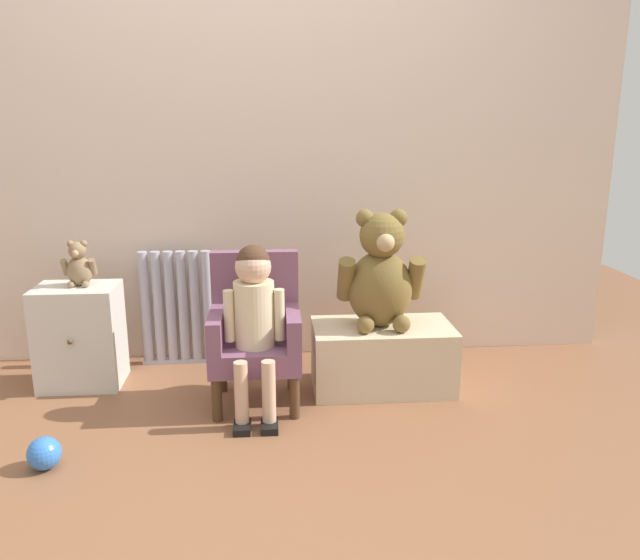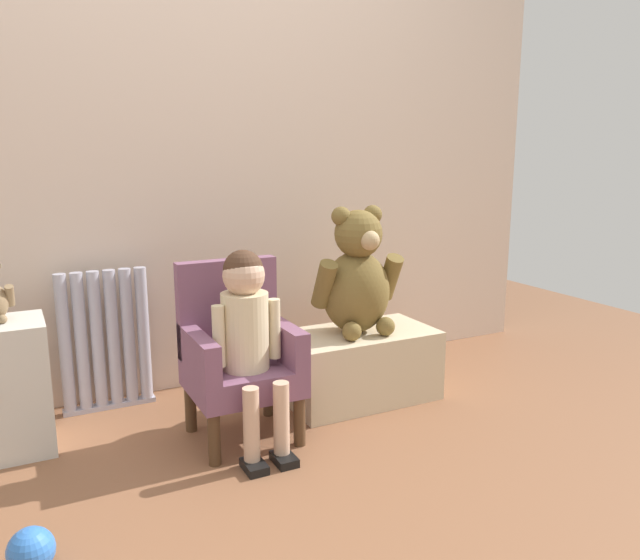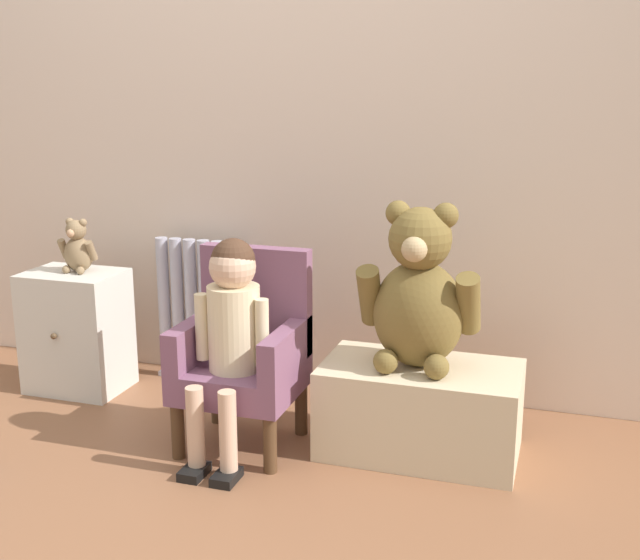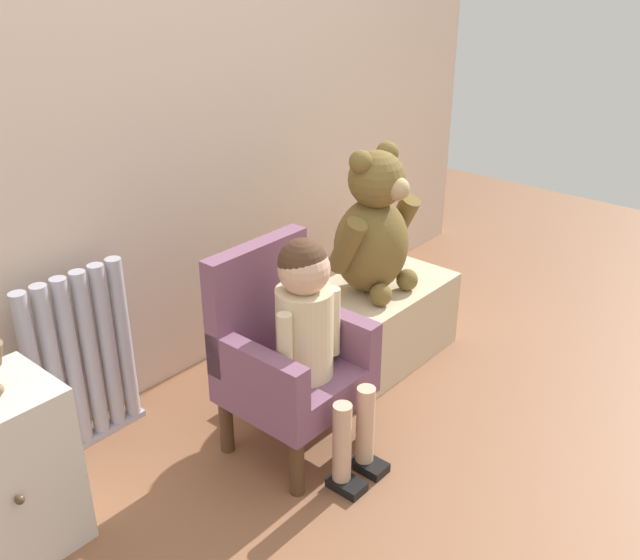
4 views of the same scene
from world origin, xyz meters
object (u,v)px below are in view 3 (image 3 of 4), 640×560
at_px(low_bench, 420,409).
at_px(large_teddy_bear, 419,296).
at_px(radiator, 199,311).
at_px(child_armchair, 245,351).
at_px(small_teddy_bear, 78,248).
at_px(child_figure, 231,318).
at_px(small_dresser, 77,331).

distance_m(low_bench, large_teddy_bear, 0.39).
height_order(radiator, large_teddy_bear, large_teddy_bear).
relative_size(radiator, child_armchair, 0.89).
relative_size(low_bench, small_teddy_bear, 3.05).
distance_m(child_figure, low_bench, 0.69).
bearing_deg(child_armchair, radiator, 130.53).
height_order(radiator, low_bench, radiator).
xyz_separation_m(large_teddy_bear, small_teddy_bear, (-1.37, 0.16, 0.03)).
bearing_deg(child_figure, low_bench, 18.93).
relative_size(child_figure, low_bench, 1.12).
bearing_deg(radiator, large_teddy_bear, -21.51).
bearing_deg(radiator, small_teddy_bear, -150.54).
height_order(small_dresser, low_bench, small_dresser).
bearing_deg(low_bench, radiator, 158.79).
relative_size(small_dresser, low_bench, 0.75).
distance_m(child_armchair, large_teddy_bear, 0.61).
xyz_separation_m(radiator, low_bench, (0.99, -0.38, -0.14)).
xyz_separation_m(small_dresser, large_teddy_bear, (1.39, -0.15, 0.30)).
bearing_deg(small_teddy_bear, large_teddy_bear, -6.68).
bearing_deg(radiator, low_bench, -21.21).
relative_size(child_figure, large_teddy_bear, 1.34).
relative_size(child_armchair, low_bench, 1.02).
distance_m(small_dresser, large_teddy_bear, 1.43).
height_order(child_armchair, low_bench, child_armchair).
height_order(radiator, child_armchair, child_armchair).
distance_m(small_dresser, low_bench, 1.42).
distance_m(child_armchair, child_figure, 0.18).
bearing_deg(child_armchair, small_teddy_bear, 162.47).
xyz_separation_m(child_armchair, small_teddy_bear, (-0.80, 0.25, 0.25)).
bearing_deg(small_dresser, radiator, 29.72).
xyz_separation_m(radiator, child_armchair, (0.41, -0.48, 0.03)).
bearing_deg(large_teddy_bear, small_dresser, 174.04).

